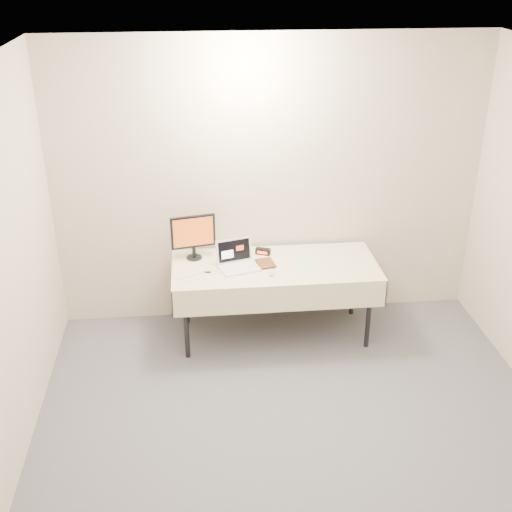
{
  "coord_description": "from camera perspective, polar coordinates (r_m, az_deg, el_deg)",
  "views": [
    {
      "loc": [
        -0.7,
        -3.09,
        3.34
      ],
      "look_at": [
        -0.18,
        1.99,
        0.86
      ],
      "focal_mm": 45.0,
      "sensor_mm": 36.0,
      "label": 1
    }
  ],
  "objects": [
    {
      "name": "book",
      "position": [
        5.74,
        0.15,
        0.05
      ],
      "size": [
        0.15,
        0.05,
        0.2
      ],
      "primitive_type": "imported",
      "rotation": [
        0.0,
        0.0,
        0.19
      ],
      "color": "brown",
      "rests_on": "table"
    },
    {
      "name": "paper_form",
      "position": [
        5.83,
        4.35,
        -0.67
      ],
      "size": [
        0.19,
        0.3,
        0.0
      ],
      "primitive_type": "cube",
      "rotation": [
        0.0,
        0.0,
        -0.29
      ],
      "color": "#B4D5A9",
      "rests_on": "table"
    },
    {
      "name": "back_wall",
      "position": [
        5.97,
        1.21,
        6.44
      ],
      "size": [
        4.0,
        0.1,
        2.7
      ],
      "primitive_type": "cube",
      "color": "beige",
      "rests_on": "ground"
    },
    {
      "name": "clicker",
      "position": [
        5.62,
        1.41,
        -1.57
      ],
      "size": [
        0.07,
        0.1,
        0.02
      ],
      "primitive_type": "ellipsoid",
      "rotation": [
        0.0,
        0.0,
        -0.24
      ],
      "color": "silver",
      "rests_on": "table"
    },
    {
      "name": "monitor",
      "position": [
        5.84,
        -5.61,
        1.98
      ],
      "size": [
        0.41,
        0.17,
        0.42
      ],
      "rotation": [
        0.0,
        0.0,
        0.2
      ],
      "color": "black",
      "rests_on": "table"
    },
    {
      "name": "alarm_clock",
      "position": [
        5.98,
        0.63,
        0.42
      ],
      "size": [
        0.15,
        0.11,
        0.06
      ],
      "rotation": [
        0.0,
        0.0,
        -0.39
      ],
      "color": "black",
      "rests_on": "table"
    },
    {
      "name": "ground",
      "position": [
        4.6,
        5.09,
        -20.75
      ],
      "size": [
        5.0,
        5.0,
        0.0
      ],
      "primitive_type": "plane",
      "color": "#515157",
      "rests_on": "ground"
    },
    {
      "name": "laptop",
      "position": [
        5.74,
        -1.69,
        -0.43
      ],
      "size": [
        0.4,
        0.36,
        0.24
      ],
      "rotation": [
        0.0,
        0.0,
        0.28
      ],
      "color": "white",
      "rests_on": "table"
    },
    {
      "name": "usb_dongle",
      "position": [
        5.67,
        -4.34,
        -1.44
      ],
      "size": [
        0.06,
        0.02,
        0.01
      ],
      "primitive_type": "cube",
      "rotation": [
        0.0,
        0.0,
        -0.06
      ],
      "color": "black",
      "rests_on": "table"
    },
    {
      "name": "table",
      "position": [
        5.83,
        1.69,
        -1.32
      ],
      "size": [
        1.86,
        0.81,
        0.74
      ],
      "color": "black",
      "rests_on": "ground"
    }
  ]
}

